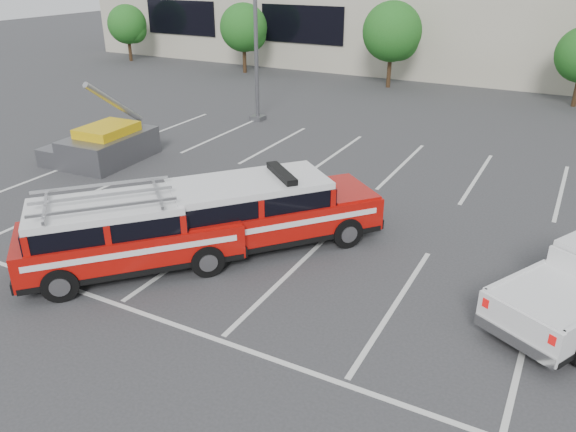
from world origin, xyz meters
The scene contains 9 objects.
ground centered at (0.00, 0.00, 0.00)m, with size 120.00×120.00×0.00m, color #333335.
stall_markings centered at (0.00, 4.50, 0.01)m, with size 23.00×15.00×0.01m, color silver.
tree_far_left centered at (-24.91, 22.05, 2.50)m, with size 2.77×2.77×3.99m.
tree_left centered at (-14.91, 22.05, 2.77)m, with size 3.07×3.07×4.42m.
tree_mid_left centered at (-4.91, 22.05, 3.04)m, with size 3.37×3.37×4.85m.
light_pole_left centered at (-8.00, 12.00, 5.19)m, with size 0.90×0.60×10.24m.
fire_chief_suv centered at (-1.32, 1.25, 0.82)m, with size 5.28×5.68×2.00m.
ladder_suv centered at (-3.58, -1.51, 0.81)m, with size 4.99×5.16×2.03m.
utility_rig centered at (-9.95, 4.24, 0.62)m, with size 3.07×3.75×3.09m.
Camera 1 is at (5.52, -10.26, 6.95)m, focal length 35.00 mm.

